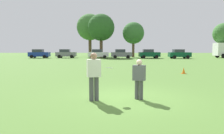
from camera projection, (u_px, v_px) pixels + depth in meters
ground_plane at (128, 98)px, 8.64m from camera, size 185.22×185.22×0.00m
player_thrower at (94, 74)px, 8.10m from camera, size 0.56×0.41×1.81m
player_defender at (139, 77)px, 8.37m from camera, size 0.52×0.44×1.55m
frisbee at (109, 68)px, 8.19m from camera, size 0.27×0.27×0.08m
traffic_cone at (184, 71)px, 17.07m from camera, size 0.32×0.32×0.48m
parked_car_near_left at (39, 54)px, 45.23m from camera, size 4.25×2.32×1.82m
parked_car_mid_left at (66, 54)px, 45.93m from camera, size 4.25×2.32×1.82m
parked_car_center at (98, 54)px, 44.43m from camera, size 4.25×2.32×1.82m
parked_car_mid_right at (121, 54)px, 44.20m from camera, size 4.25×2.32×1.82m
parked_car_near_right at (149, 54)px, 44.36m from camera, size 4.25×2.32×1.82m
parked_car_far_right at (179, 54)px, 43.02m from camera, size 4.25×2.32×1.82m
tree_west_maple at (90, 27)px, 52.74m from camera, size 6.37×6.37×10.35m
tree_center_elm at (101, 28)px, 47.27m from camera, size 5.83×5.83×9.47m
tree_east_birch at (133, 33)px, 48.44m from camera, size 4.82×4.82×7.83m
tree_east_oak at (224, 34)px, 47.24m from camera, size 4.62×4.62×7.51m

